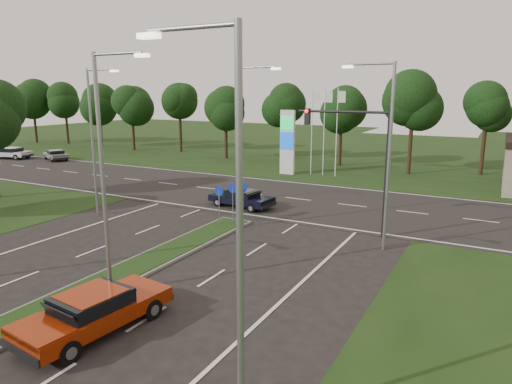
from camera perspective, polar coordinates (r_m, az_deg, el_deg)
The scene contains 16 objects.
verge_far at distance 62.82m, azimuth 15.67°, elevation 4.98°, with size 160.00×50.00×0.02m, color black.
cross_road at distance 33.69m, azimuth 3.72°, elevation -0.71°, with size 160.00×12.00×0.02m, color black.
median_kerb at distance 18.44m, azimuth -24.01°, elevation -13.00°, with size 2.00×26.00×0.12m, color slate.
streetlight_median_near at distance 17.50m, azimuth -18.28°, elevation 3.37°, with size 2.53×0.22×9.00m.
streetlight_median_far at distance 25.36m, azimuth -1.67°, elevation 6.62°, with size 2.53×0.22×9.00m.
streetlight_left_far at distance 29.68m, azimuth -19.56°, elevation 6.76°, with size 2.53×0.22×9.00m.
streetlight_right_far at distance 22.52m, azimuth 15.87°, elevation 5.42°, with size 2.53×0.22×9.00m.
streetlight_right_near at distance 9.56m, azimuth -3.09°, elevation -3.15°, with size 2.53×0.22×9.00m.
traffic_signal at distance 24.88m, azimuth 13.21°, elevation 5.20°, with size 5.10×0.42×7.00m.
median_signs at distance 26.75m, azimuth -3.05°, elevation -0.40°, with size 1.16×1.76×2.38m.
gas_pylon at distance 42.84m, azimuth 4.24°, elevation 6.44°, with size 5.80×1.26×8.00m.
treeline_far at distance 47.74m, azimuth 12.13°, elevation 11.18°, with size 6.00×6.00×9.90m.
red_sedan at distance 16.11m, azimuth -19.56°, elevation -13.73°, with size 2.57×5.17×1.37m.
navy_sedan at distance 30.71m, azimuth -1.80°, elevation -0.75°, with size 4.53×2.25×1.20m.
far_car_a at distance 56.86m, azimuth -23.76°, elevation 4.29°, with size 4.41×3.21×1.17m.
far_car_b at distance 60.34m, azimuth -28.28°, elevation 4.34°, with size 4.83×2.94×1.30m.
Camera 1 is at (13.62, -5.85, 7.64)m, focal length 32.00 mm.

